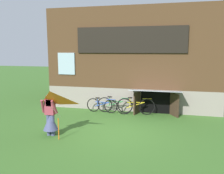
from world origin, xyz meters
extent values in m
plane|color=#3D6B28|center=(0.00, 0.00, 0.00)|extent=(60.00, 60.00, 0.00)
cube|color=gray|center=(0.00, 5.74, 0.56)|extent=(8.59, 5.49, 1.13)
cube|color=#4C331E|center=(0.00, 5.74, 3.09)|extent=(8.59, 5.49, 3.93)
cube|color=black|center=(0.00, 2.96, 3.47)|extent=(5.21, 0.08, 1.22)
cube|color=#9EB7C6|center=(0.00, 2.98, 3.47)|extent=(5.05, 0.04, 1.10)
cube|color=#9EB7C6|center=(-3.26, 2.97, 2.31)|extent=(0.90, 0.06, 1.10)
cube|color=black|center=(1.26, 2.98, 0.52)|extent=(1.40, 0.03, 1.05)
cube|color=#3D2B1E|center=(0.41, 2.70, 0.52)|extent=(0.27, 0.69, 1.05)
cube|color=#3D2B1E|center=(2.11, 2.70, 0.52)|extent=(0.40, 0.64, 1.05)
cube|color=#999EA8|center=(1.26, 2.45, 1.18)|extent=(2.29, 1.09, 0.18)
cylinder|color=#474C75|center=(-2.27, -0.88, 0.38)|extent=(0.14, 0.14, 0.77)
cylinder|color=#474C75|center=(-2.11, -0.88, 0.38)|extent=(0.14, 0.14, 0.77)
cone|color=#474C75|center=(-2.19, -0.88, 0.50)|extent=(0.52, 0.52, 0.58)
cube|color=#993847|center=(-2.19, -0.88, 1.04)|extent=(0.34, 0.20, 0.54)
cylinder|color=#993847|center=(-2.41, -0.98, 1.07)|extent=(0.16, 0.31, 0.51)
cylinder|color=#993847|center=(-1.97, -0.98, 1.07)|extent=(0.16, 0.31, 0.51)
cube|color=maroon|center=(-2.19, -0.94, 1.26)|extent=(0.20, 0.08, 0.36)
sphere|color=#D8AD8E|center=(-2.19, -0.88, 1.42)|extent=(0.21, 0.21, 0.21)
pyramid|color=orange|center=(-1.84, -1.49, 1.26)|extent=(1.02, 0.79, 0.61)
cylinder|color=beige|center=(-1.84, -1.13, 0.94)|extent=(0.01, 0.69, 0.53)
cylinder|color=orange|center=(-1.74, -1.18, 0.37)|extent=(0.03, 0.03, 0.74)
torus|color=black|center=(0.88, 2.61, 0.38)|extent=(0.76, 0.18, 0.76)
torus|color=black|center=(-0.15, 2.43, 0.38)|extent=(0.76, 0.18, 0.76)
cylinder|color=gold|center=(0.36, 2.52, 0.58)|extent=(0.78, 0.18, 0.04)
cylinder|color=gold|center=(0.36, 2.52, 0.45)|extent=(0.85, 0.19, 0.31)
cylinder|color=gold|center=(0.11, 2.47, 0.58)|extent=(0.04, 0.04, 0.43)
cube|color=black|center=(0.11, 2.47, 0.80)|extent=(0.20, 0.08, 0.05)
cylinder|color=gold|center=(0.88, 2.61, 0.76)|extent=(0.44, 0.11, 0.03)
torus|color=black|center=(-0.16, 2.65, 0.37)|extent=(0.74, 0.09, 0.74)
torus|color=black|center=(-1.16, 2.60, 0.37)|extent=(0.74, 0.09, 0.74)
cylinder|color=#287A3D|center=(-0.66, 2.62, 0.56)|extent=(0.75, 0.08, 0.04)
cylinder|color=#287A3D|center=(-0.66, 2.62, 0.44)|extent=(0.82, 0.08, 0.30)
cylinder|color=#287A3D|center=(-0.91, 2.61, 0.56)|extent=(0.04, 0.04, 0.41)
cube|color=black|center=(-0.91, 2.61, 0.77)|extent=(0.20, 0.08, 0.05)
cylinder|color=#287A3D|center=(-0.16, 2.65, 0.73)|extent=(0.44, 0.05, 0.03)
torus|color=black|center=(-0.82, 2.49, 0.33)|extent=(0.67, 0.09, 0.67)
torus|color=black|center=(-1.72, 2.56, 0.33)|extent=(0.67, 0.09, 0.67)
cylinder|color=#284CB2|center=(-1.27, 2.53, 0.51)|extent=(0.68, 0.09, 0.04)
cylinder|color=#284CB2|center=(-1.27, 2.53, 0.40)|extent=(0.74, 0.09, 0.27)
cylinder|color=#284CB2|center=(-1.50, 2.54, 0.51)|extent=(0.04, 0.04, 0.37)
cube|color=black|center=(-1.50, 2.54, 0.69)|extent=(0.20, 0.08, 0.05)
cylinder|color=#284CB2|center=(-0.82, 2.49, 0.66)|extent=(0.44, 0.06, 0.03)
camera|label=1|loc=(1.79, -8.13, 3.02)|focal=37.65mm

